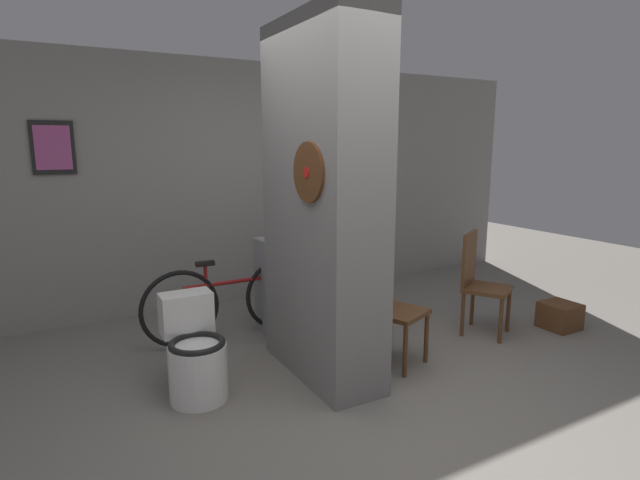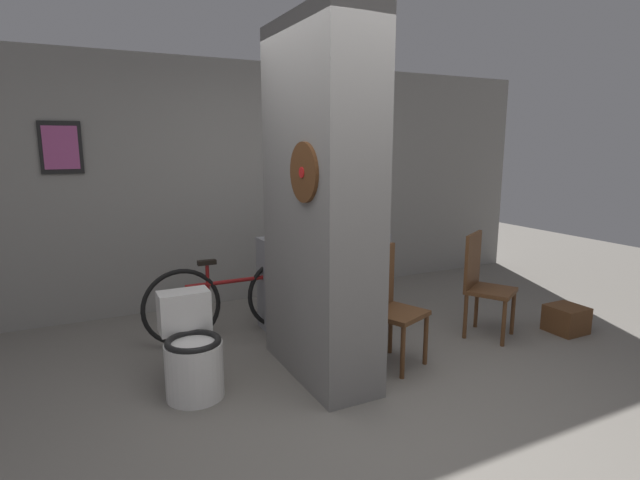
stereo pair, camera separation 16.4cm
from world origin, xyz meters
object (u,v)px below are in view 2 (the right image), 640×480
at_px(chair_by_doorway, 483,281).
at_px(bicycle, 234,298).
at_px(toilet, 192,353).
at_px(bottle_tall, 329,226).
at_px(chair_near_pillar, 389,302).

height_order(chair_by_doorway, bicycle, chair_by_doorway).
xyz_separation_m(toilet, bottle_tall, (1.50, 0.79, 0.68)).
distance_m(bicycle, bottle_tall, 1.10).
distance_m(chair_near_pillar, bicycle, 1.45).
xyz_separation_m(chair_near_pillar, bottle_tall, (-0.02, 0.99, 0.46)).
xyz_separation_m(toilet, chair_by_doorway, (2.62, -0.08, 0.22)).
bearing_deg(bicycle, chair_by_doorway, -25.89).
height_order(toilet, bottle_tall, bottle_tall).
distance_m(toilet, chair_near_pillar, 1.54).
distance_m(toilet, bicycle, 1.08).
relative_size(toilet, bicycle, 0.43).
height_order(chair_near_pillar, bicycle, chair_near_pillar).
bearing_deg(toilet, bicycle, 57.01).
height_order(chair_near_pillar, chair_by_doorway, same).
bearing_deg(bicycle, bottle_tall, -6.85).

